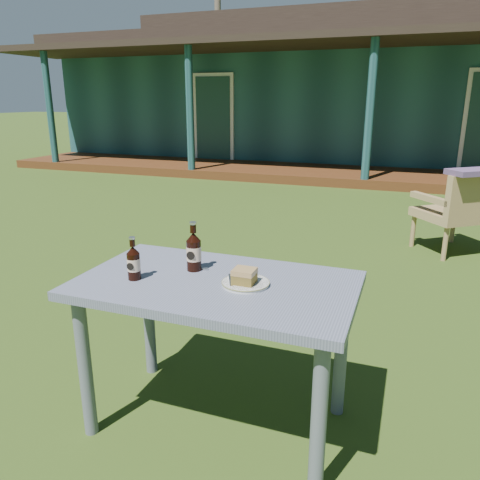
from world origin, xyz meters
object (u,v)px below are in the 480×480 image
at_px(cake_slice, 244,276).
at_px(armchair_left, 459,208).
at_px(cafe_table, 216,302).
at_px(cola_bottle_far, 134,263).
at_px(cola_bottle_near, 194,251).
at_px(plate, 246,283).

relative_size(cake_slice, armchair_left, 0.11).
relative_size(cafe_table, armchair_left, 1.46).
height_order(cafe_table, cake_slice, cake_slice).
bearing_deg(cola_bottle_far, cola_bottle_near, 44.53).
xyz_separation_m(cafe_table, cake_slice, (0.13, -0.01, 0.15)).
height_order(cake_slice, armchair_left, armchair_left).
xyz_separation_m(plate, cake_slice, (-0.00, -0.01, 0.04)).
distance_m(cola_bottle_near, cola_bottle_far, 0.27).
relative_size(cafe_table, cake_slice, 13.04).
height_order(cafe_table, cola_bottle_far, cola_bottle_far).
bearing_deg(cola_bottle_near, armchair_left, 66.06).
relative_size(cola_bottle_near, cola_bottle_far, 1.19).
bearing_deg(plate, cola_bottle_near, 162.93).
relative_size(cafe_table, plate, 5.88).
distance_m(plate, cake_slice, 0.04).
bearing_deg(cola_bottle_far, plate, 12.50).
xyz_separation_m(plate, cola_bottle_near, (-0.28, 0.09, 0.08)).
bearing_deg(cafe_table, armchair_left, 68.96).
height_order(cafe_table, armchair_left, armchair_left).
relative_size(plate, cola_bottle_near, 0.89).
height_order(cafe_table, plate, plate).
relative_size(cafe_table, cola_bottle_far, 6.25).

